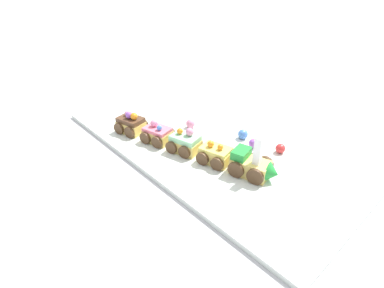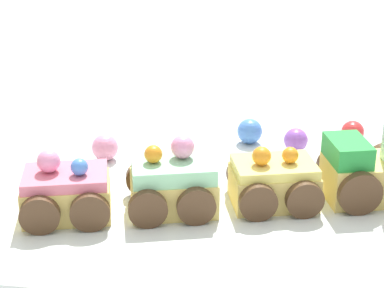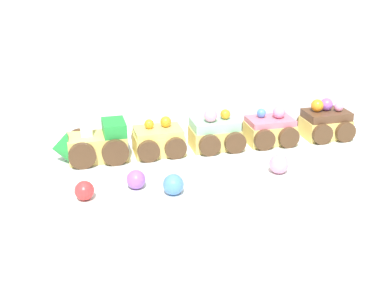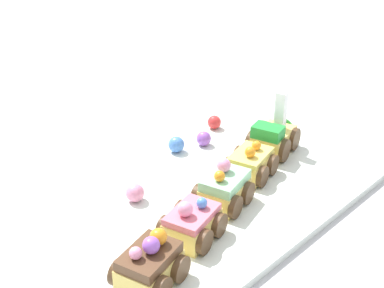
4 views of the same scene
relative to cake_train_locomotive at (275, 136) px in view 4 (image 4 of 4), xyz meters
name	(u,v)px [view 4 (image 4 of 4)]	position (x,y,z in m)	size (l,w,h in m)	color
ground_plane	(202,198)	(-0.18, 0.00, -0.04)	(10.00, 10.00, 0.00)	#B2B2B7
display_board	(202,194)	(-0.18, 0.00, -0.03)	(0.83, 0.35, 0.01)	silver
cake_train_locomotive	(275,136)	(0.00, 0.00, 0.00)	(0.12, 0.09, 0.10)	#EACC66
cake_car_lemon	(250,164)	(-0.10, -0.02, -0.01)	(0.09, 0.08, 0.06)	#EACC66
cake_car_mint	(223,190)	(-0.19, -0.05, 0.00)	(0.09, 0.08, 0.07)	#EACC66
cake_car_strawberry	(192,224)	(-0.27, -0.07, 0.00)	(0.09, 0.08, 0.06)	#EACC66
cake_car_chocolate	(150,265)	(-0.37, -0.09, 0.00)	(0.09, 0.08, 0.06)	#EACC66
gumball_blue	(176,144)	(-0.12, 0.11, -0.01)	(0.03, 0.03, 0.03)	#4C84E0
gumball_red	(214,122)	(-0.01, 0.13, -0.01)	(0.03, 0.03, 0.03)	red
gumball_pink	(135,193)	(-0.27, 0.05, -0.01)	(0.03, 0.03, 0.03)	pink
gumball_purple	(204,139)	(-0.07, 0.10, -0.01)	(0.03, 0.03, 0.03)	#9956C6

